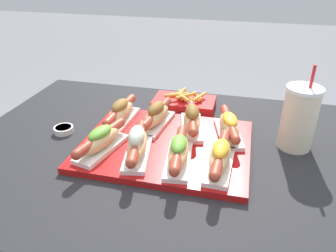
# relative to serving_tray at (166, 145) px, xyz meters

# --- Properties ---
(patio_table) EXTENTS (1.11, 0.84, 0.75)m
(patio_table) POSITION_rel_serving_tray_xyz_m (-0.03, -0.00, -0.38)
(patio_table) COLOR #232326
(patio_table) RESTS_ON ground_plane
(serving_tray) EXTENTS (0.46, 0.37, 0.02)m
(serving_tray) POSITION_rel_serving_tray_xyz_m (0.00, 0.00, 0.00)
(serving_tray) COLOR #B71414
(serving_tray) RESTS_ON patio_table
(hot_dog_0) EXTENTS (0.10, 0.21, 0.07)m
(hot_dog_0) POSITION_rel_serving_tray_xyz_m (-0.16, -0.08, 0.04)
(hot_dog_0) COLOR white
(hot_dog_0) RESTS_ON serving_tray
(hot_dog_1) EXTENTS (0.09, 0.21, 0.08)m
(hot_dog_1) POSITION_rel_serving_tray_xyz_m (-0.06, -0.08, 0.04)
(hot_dog_1) COLOR white
(hot_dog_1) RESTS_ON serving_tray
(hot_dog_2) EXTENTS (0.08, 0.21, 0.07)m
(hot_dog_2) POSITION_rel_serving_tray_xyz_m (0.05, -0.09, 0.04)
(hot_dog_2) COLOR white
(hot_dog_2) RESTS_ON serving_tray
(hot_dog_3) EXTENTS (0.07, 0.21, 0.07)m
(hot_dog_3) POSITION_rel_serving_tray_xyz_m (0.16, -0.09, 0.04)
(hot_dog_3) COLOR white
(hot_dog_3) RESTS_ON serving_tray
(hot_dog_4) EXTENTS (0.07, 0.21, 0.07)m
(hot_dog_4) POSITION_rel_serving_tray_xyz_m (-0.17, 0.08, 0.04)
(hot_dog_4) COLOR white
(hot_dog_4) RESTS_ON serving_tray
(hot_dog_5) EXTENTS (0.08, 0.21, 0.07)m
(hot_dog_5) POSITION_rel_serving_tray_xyz_m (-0.05, 0.09, 0.04)
(hot_dog_5) COLOR white
(hot_dog_5) RESTS_ON serving_tray
(hot_dog_6) EXTENTS (0.09, 0.21, 0.08)m
(hot_dog_6) POSITION_rel_serving_tray_xyz_m (0.06, 0.09, 0.04)
(hot_dog_6) COLOR white
(hot_dog_6) RESTS_ON serving_tray
(hot_dog_7) EXTENTS (0.10, 0.21, 0.06)m
(hot_dog_7) POSITION_rel_serving_tray_xyz_m (0.17, 0.08, 0.04)
(hot_dog_7) COLOR white
(hot_dog_7) RESTS_ON serving_tray
(sauce_bowl) EXTENTS (0.06, 0.06, 0.02)m
(sauce_bowl) POSITION_rel_serving_tray_xyz_m (-0.32, 0.01, 0.00)
(sauce_bowl) COLOR silver
(sauce_bowl) RESTS_ON patio_table
(drink_cup) EXTENTS (0.09, 0.09, 0.24)m
(drink_cup) POSITION_rel_serving_tray_xyz_m (0.35, 0.09, 0.08)
(drink_cup) COLOR beige
(drink_cup) RESTS_ON patio_table
(fries_basket) EXTENTS (0.21, 0.12, 0.06)m
(fries_basket) POSITION_rel_serving_tray_xyz_m (-0.00, 0.26, 0.01)
(fries_basket) COLOR red
(fries_basket) RESTS_ON patio_table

